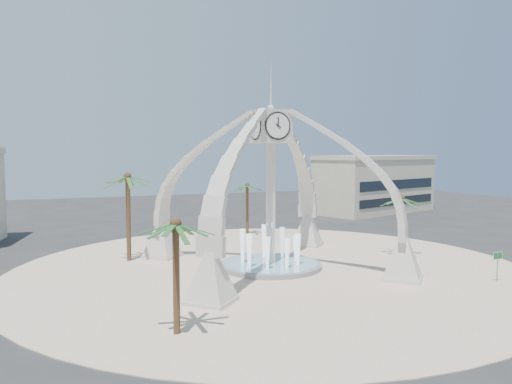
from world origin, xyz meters
name	(u,v)px	position (x,y,z in m)	size (l,w,h in m)	color
ground	(270,268)	(0.00, 0.00, 0.00)	(140.00, 140.00, 0.00)	#282828
plaza	(270,268)	(0.00, 0.00, 0.03)	(40.00, 40.00, 0.06)	beige
clock_tower	(271,186)	(0.00, 0.00, 6.49)	(17.94, 17.94, 16.30)	beige
fountain	(271,264)	(0.00, 0.00, 0.29)	(8.00, 8.00, 3.62)	gray
building_ne	(375,184)	(30.00, 28.00, 4.31)	(21.87, 14.17, 8.60)	beige
palm_east	(401,199)	(12.29, -0.26, 5.06)	(4.81, 4.81, 5.81)	brown
palm_west	(128,178)	(-9.91, 6.80, 6.97)	(5.01, 5.01, 7.86)	brown
palm_north	(247,186)	(4.04, 15.35, 5.42)	(4.43, 4.43, 6.16)	brown
palm_south	(176,225)	(-10.15, -11.31, 5.51)	(3.78, 3.78, 6.30)	brown
street_sign	(498,260)	(12.87, -9.99, 1.62)	(0.83, 0.07, 2.26)	slate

